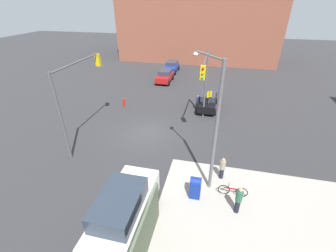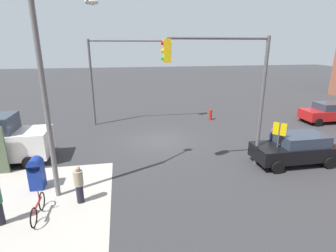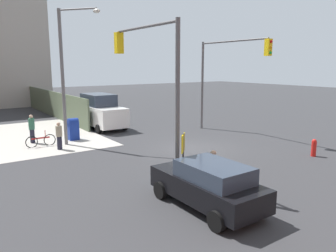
% 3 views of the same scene
% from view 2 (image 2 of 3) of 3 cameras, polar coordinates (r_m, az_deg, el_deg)
% --- Properties ---
extents(ground_plane, '(120.00, 120.00, 0.00)m').
position_cam_2_polar(ground_plane, '(17.48, -1.89, -3.15)').
color(ground_plane, '#333335').
extents(traffic_signal_nw_corner, '(5.15, 0.36, 6.50)m').
position_cam_2_polar(traffic_signal_nw_corner, '(12.79, 12.59, 10.18)').
color(traffic_signal_nw_corner, '#59595B').
rests_on(traffic_signal_nw_corner, ground).
extents(traffic_signal_se_corner, '(6.29, 0.36, 6.50)m').
position_cam_2_polar(traffic_signal_se_corner, '(20.76, -9.74, 13.12)').
color(traffic_signal_se_corner, '#59595B').
rests_on(traffic_signal_se_corner, ground).
extents(street_lamp_corner, '(2.24, 1.79, 8.00)m').
position_cam_2_polar(street_lamp_corner, '(11.02, -23.84, 8.52)').
color(street_lamp_corner, slate).
rests_on(street_lamp_corner, ground).
extents(warning_sign_two_way, '(0.48, 0.48, 2.40)m').
position_cam_2_polar(warning_sign_two_way, '(14.43, 22.94, -2.16)').
color(warning_sign_two_way, '#4C4C4C').
rests_on(warning_sign_two_way, ground).
extents(mailbox_blue, '(0.56, 0.64, 1.43)m').
position_cam_2_polar(mailbox_blue, '(12.99, -26.75, -8.99)').
color(mailbox_blue, navy).
rests_on(mailbox_blue, ground).
extents(fire_hydrant, '(0.26, 0.26, 0.94)m').
position_cam_2_polar(fire_hydrant, '(22.41, 9.22, 2.55)').
color(fire_hydrant, red).
rests_on(fire_hydrant, ground).
extents(sedan_red, '(3.88, 2.02, 1.62)m').
position_cam_2_polar(sedan_red, '(24.96, 31.29, 2.58)').
color(sedan_red, '#B21919').
rests_on(sedan_red, ground).
extents(sedan_black, '(4.32, 2.02, 1.62)m').
position_cam_2_polar(sedan_black, '(15.48, 26.05, -4.42)').
color(sedan_black, black).
rests_on(sedan_black, ground).
extents(pedestrian_waiting, '(0.36, 0.36, 1.70)m').
position_cam_2_polar(pedestrian_waiting, '(15.75, 21.70, -3.34)').
color(pedestrian_waiting, navy).
rests_on(pedestrian_waiting, ground).
extents(pedestrian_walking_north, '(0.36, 0.36, 1.60)m').
position_cam_2_polar(pedestrian_walking_north, '(11.20, -18.83, -11.85)').
color(pedestrian_walking_north, '#9E937A').
rests_on(pedestrian_walking_north, ground).
extents(bicycle_leaning_on_fence, '(0.05, 1.75, 0.97)m').
position_cam_2_polar(bicycle_leaning_on_fence, '(11.17, -26.46, -15.79)').
color(bicycle_leaning_on_fence, black).
rests_on(bicycle_leaning_on_fence, ground).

